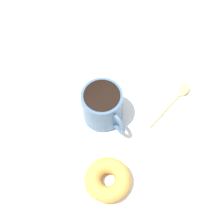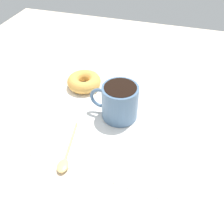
# 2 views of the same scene
# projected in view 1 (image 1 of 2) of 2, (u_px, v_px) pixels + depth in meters

# --- Properties ---
(ground_plane) EXTENTS (1.20, 1.20, 0.02)m
(ground_plane) POSITION_uv_depth(u_px,v_px,m) (110.00, 133.00, 0.86)
(ground_plane) COLOR beige
(napkin) EXTENTS (0.37, 0.37, 0.00)m
(napkin) POSITION_uv_depth(u_px,v_px,m) (112.00, 116.00, 0.86)
(napkin) COLOR white
(napkin) RESTS_ON ground_plane
(coffee_cup) EXTENTS (0.09, 0.12, 0.09)m
(coffee_cup) POSITION_uv_depth(u_px,v_px,m) (103.00, 106.00, 0.82)
(coffee_cup) COLOR slate
(coffee_cup) RESTS_ON napkin
(donut) EXTENTS (0.10, 0.10, 0.03)m
(donut) POSITION_uv_depth(u_px,v_px,m) (108.00, 180.00, 0.78)
(donut) COLOR gold
(donut) RESTS_ON napkin
(spoon) EXTENTS (0.15, 0.04, 0.01)m
(spoon) POSITION_uv_depth(u_px,v_px,m) (178.00, 96.00, 0.88)
(spoon) COLOR #D8B772
(spoon) RESTS_ON napkin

